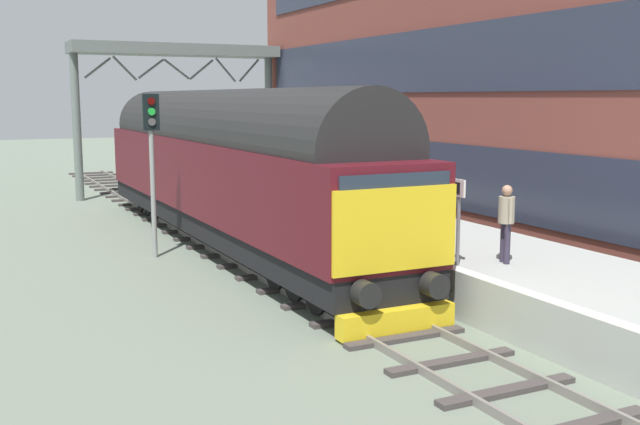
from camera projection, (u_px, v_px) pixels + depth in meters
ground_plane at (295, 282)px, 18.42m from camera, size 140.00×140.00×0.00m
track_main at (295, 279)px, 18.42m from camera, size 2.50×60.00×0.15m
station_platform at (419, 249)px, 19.91m from camera, size 4.00×44.00×1.01m
station_building at (531, 9)px, 24.27m from camera, size 5.84×30.71×14.54m
diesel_locomotive at (225, 164)px, 22.56m from camera, size 2.74×19.79×4.68m
signal_post_near at (152, 154)px, 20.77m from camera, size 0.44×0.22×4.55m
platform_number_sign at (458, 208)px, 15.49m from camera, size 0.10×0.44×1.79m
waiting_passenger at (506, 216)px, 15.75m from camera, size 0.42×0.49×1.64m
overhead_footbridge at (176, 62)px, 33.92m from camera, size 9.30×2.00×6.80m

